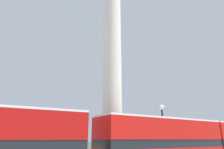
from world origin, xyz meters
TOP-DOWN VIEW (x-y plane):
  - monument_column at (0.00, 0.00)m, footprint 5.56×5.56m
  - bus_b at (1.40, -4.97)m, footprint 10.76×3.08m
  - equestrian_statue at (11.36, 5.39)m, footprint 3.42×2.72m
  - street_lamp at (3.98, -2.60)m, footprint 0.45×0.45m

SIDE VIEW (x-z plane):
  - equestrian_statue at x=11.36m, z-range -1.22..4.83m
  - bus_b at x=1.40m, z-range 0.23..4.42m
  - street_lamp at x=3.98m, z-range 0.51..6.34m
  - monument_column at x=0.00m, z-range -4.28..23.32m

